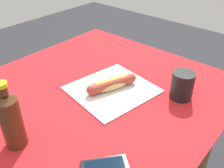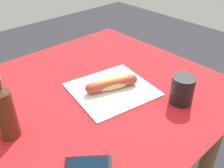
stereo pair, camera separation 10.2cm
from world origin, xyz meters
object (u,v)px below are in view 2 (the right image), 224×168
object	(u,v)px
hot_dog	(112,84)
soda_bottle	(4,111)
drinking_cup	(182,90)
cell_phone	(89,165)

from	to	relation	value
hot_dog	soda_bottle	bearing A→B (deg)	175.81
hot_dog	drinking_cup	world-z (taller)	drinking_cup
cell_phone	soda_bottle	bearing A→B (deg)	112.28
drinking_cup	soda_bottle	bearing A→B (deg)	154.39
hot_dog	cell_phone	bearing A→B (deg)	-142.16
cell_phone	drinking_cup	xyz separation A→B (m)	(0.45, 0.00, 0.05)
soda_bottle	drinking_cup	size ratio (longest dim) A/B	2.06
hot_dog	soda_bottle	xyz separation A→B (m)	(-0.42, 0.03, 0.07)
cell_phone	soda_bottle	size ratio (longest dim) A/B	0.63
cell_phone	hot_dog	bearing A→B (deg)	37.84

